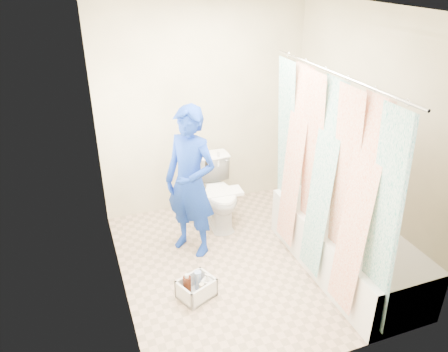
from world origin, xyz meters
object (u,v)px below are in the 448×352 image
object	(u,v)px
bathtub	(346,246)
cleaning_caddy	(197,288)
toilet	(218,193)
plumber	(191,183)

from	to	relation	value
bathtub	cleaning_caddy	size ratio (longest dim) A/B	4.65
toilet	plumber	bearing A→B (deg)	-133.69
bathtub	toilet	world-z (taller)	toilet
bathtub	plumber	size ratio (longest dim) A/B	1.13
bathtub	plumber	world-z (taller)	plumber
bathtub	cleaning_caddy	world-z (taller)	bathtub
bathtub	plumber	xyz separation A→B (m)	(-1.28, 0.84, 0.51)
toilet	cleaning_caddy	distance (m)	1.29
plumber	toilet	bearing A→B (deg)	94.15
bathtub	toilet	xyz separation A→B (m)	(-0.85, 1.24, 0.11)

